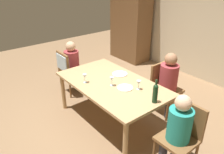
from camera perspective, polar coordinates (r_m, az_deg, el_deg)
The scene contains 17 objects.
ground_plane at distance 3.99m, azimuth 0.00°, elevation -10.93°, with size 10.00×10.00×0.00m, color #846647.
rear_room_partition at distance 5.44m, azimuth 23.71°, elevation 12.86°, with size 6.40×0.12×2.70m, color beige.
armoire_cabinet at distance 6.35m, azimuth 4.76°, elevation 14.20°, with size 1.18×0.62×2.18m.
dining_table at distance 3.62m, azimuth 0.00°, elevation -2.48°, with size 1.86×1.07×0.74m.
chair_far_right at distance 4.07m, azimuth 13.09°, elevation -1.94°, with size 0.44×0.44×0.92m.
chair_right_end at distance 3.03m, azimuth 17.52°, elevation -13.41°, with size 0.44×0.44×0.92m.
chair_left_end at distance 4.60m, azimuth -11.51°, elevation 2.42°, with size 0.44×0.46×0.92m.
person_woman_host at distance 3.95m, azimuth 14.54°, elevation -0.85°, with size 0.36×0.32×1.16m.
person_man_bearded at distance 2.89m, azimuth 16.50°, elevation -12.71°, with size 0.30×0.34×1.11m.
person_man_guest at distance 4.64m, azimuth -9.95°, elevation 3.48°, with size 0.30×0.34×1.11m.
wine_bottle_tall_green at distance 3.06m, azimuth 11.05°, elevation -3.98°, with size 0.07×0.07×0.35m.
wine_glass_near_left at distance 3.57m, azimuth -7.02°, elevation 0.12°, with size 0.07×0.07×0.15m.
wine_glass_centre at distance 3.45m, azimuth -0.04°, elevation -0.65°, with size 0.07×0.07×0.15m.
wine_glass_near_right at distance 3.37m, azimuth 6.85°, elevation -1.58°, with size 0.07×0.07×0.15m.
dinner_plate_host at distance 3.43m, azimuth 3.36°, elevation -2.75°, with size 0.25×0.25×0.01m, color white.
dinner_plate_guest_left at distance 3.87m, azimuth 2.03°, elevation 0.82°, with size 0.27×0.27×0.01m, color white.
handbag at distance 5.01m, azimuth -6.27°, elevation -1.26°, with size 0.28×0.12×0.22m, color brown.
Camera 1 is at (2.48, -1.99, 2.41)m, focal length 35.63 mm.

